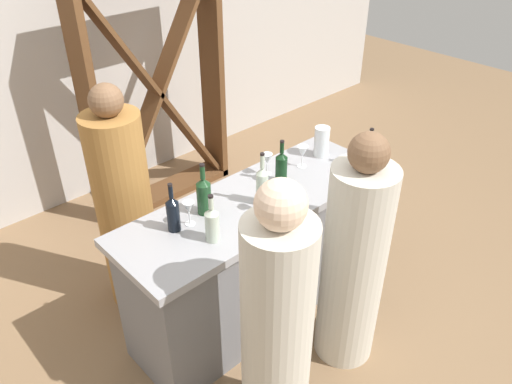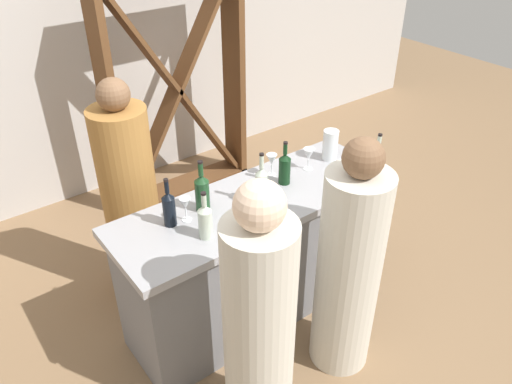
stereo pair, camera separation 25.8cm
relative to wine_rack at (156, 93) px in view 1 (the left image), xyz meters
The scene contains 18 objects.
ground_plane 1.97m from the wine_rack, 103.44° to the right, with size 12.00×12.00×0.00m, color #846647.
back_wall 0.79m from the wine_rack, 125.63° to the left, with size 8.00×0.10×2.80m, color #BCB7B2.
bar_counter 1.78m from the wine_rack, 103.44° to the right, with size 1.81×0.62×0.92m.
wine_rack is the anchor object (origin of this frame).
wine_bottle_leftmost_near_black 1.82m from the wine_rack, 120.63° to the right, with size 0.07×0.07×0.30m.
wine_bottle_second_left_clear_pale 1.96m from the wine_rack, 114.96° to the right, with size 0.08×0.08×0.28m.
wine_bottle_center_olive_green 1.70m from the wine_rack, 114.42° to the right, with size 0.08×0.08×0.32m.
wine_bottle_second_right_clear_pale 1.75m from the wine_rack, 103.04° to the right, with size 0.07×0.07×0.33m.
wine_bottle_rightmost_dark_green 1.62m from the wine_rack, 95.04° to the right, with size 0.07×0.07×0.29m.
wine_bottle_far_right_clear_pale 1.91m from the wine_rack, 77.31° to the right, with size 0.08×0.08×0.27m.
wine_glass_near_left 1.84m from the wine_rack, 103.65° to the right, with size 0.07×0.07×0.17m.
wine_glass_near_center 1.79m from the wine_rack, 117.80° to the right, with size 0.06×0.06×0.15m.
wine_glass_near_right 1.58m from the wine_rack, 86.62° to the right, with size 0.07×0.07×0.15m.
wine_glass_far_left 1.49m from the wine_rack, 95.58° to the right, with size 0.07×0.07×0.15m.
water_pitcher 1.59m from the wine_rack, 79.09° to the right, with size 0.10×0.10×0.21m.
person_left_guest 2.51m from the wine_rack, 110.90° to the right, with size 0.38×0.38×1.57m.
person_center_guest 2.30m from the wine_rack, 95.33° to the right, with size 0.39×0.39×1.53m.
person_right_guest 1.35m from the wine_rack, 133.50° to the right, with size 0.41×0.41×1.59m.
Camera 1 is at (-1.72, -1.85, 2.62)m, focal length 35.60 mm.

